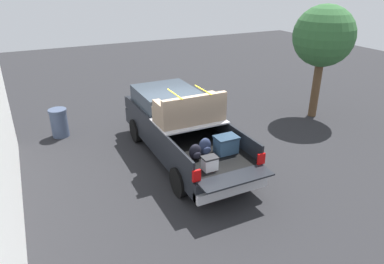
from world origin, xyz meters
name	(u,v)px	position (x,y,z in m)	size (l,w,h in m)	color
ground_plane	(183,157)	(0.00, 0.00, 0.00)	(40.00, 40.00, 0.00)	#262628
pickup_truck	(178,125)	(0.35, 0.00, 0.94)	(6.05, 2.06, 2.23)	black
building_facade	(0,157)	(-0.94, 4.70, 1.59)	(8.26, 0.36, 3.17)	white
tree_background	(324,37)	(0.92, -6.05, 3.05)	(2.21, 2.21, 4.20)	brown
trash_can	(59,123)	(3.29, 3.14, 0.50)	(0.60, 0.60, 0.98)	#3F4C66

